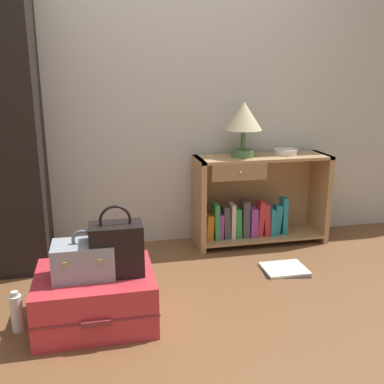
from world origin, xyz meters
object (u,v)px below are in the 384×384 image
object	(u,v)px
train_case	(84,259)
suitcase_large	(96,297)
bowl	(285,152)
handbag	(117,248)
bookshelf	(256,202)
bottle	(17,313)
open_book_on_floor	(284,269)
table_lamp	(244,119)

from	to	relation	value
train_case	suitcase_large	bearing A→B (deg)	25.30
suitcase_large	bowl	bearing A→B (deg)	32.40
suitcase_large	handbag	world-z (taller)	handbag
bowl	suitcase_large	world-z (taller)	bowl
bookshelf	handbag	xyz separation A→B (m)	(-1.11, -0.94, 0.10)
bowl	bottle	distance (m)	2.17
handbag	open_book_on_floor	xyz separation A→B (m)	(1.12, 0.40, -0.41)
handbag	table_lamp	bearing A→B (deg)	43.44
bottle	open_book_on_floor	xyz separation A→B (m)	(1.64, 0.38, -0.10)
table_lamp	train_case	world-z (taller)	table_lamp
train_case	bottle	xyz separation A→B (m)	(-0.35, 0.01, -0.27)
bookshelf	table_lamp	distance (m)	0.65
suitcase_large	bottle	distance (m)	0.40
table_lamp	suitcase_large	size ratio (longest dim) A/B	0.65
train_case	open_book_on_floor	xyz separation A→B (m)	(1.29, 0.39, -0.36)
table_lamp	train_case	distance (m)	1.59
bottle	bookshelf	bearing A→B (deg)	29.52
suitcase_large	bottle	world-z (taller)	suitcase_large
bowl	bottle	size ratio (longest dim) A/B	0.82
table_lamp	handbag	distance (m)	1.46
bowl	bookshelf	bearing A→B (deg)	-176.31
bowl	open_book_on_floor	distance (m)	0.92
table_lamp	open_book_on_floor	bearing A→B (deg)	-75.55
handbag	open_book_on_floor	bearing A→B (deg)	19.36
train_case	handbag	xyz separation A→B (m)	(0.17, -0.01, 0.05)
train_case	bowl	bearing A→B (deg)	32.19
handbag	bottle	xyz separation A→B (m)	(-0.52, 0.02, -0.32)
bottle	handbag	bearing A→B (deg)	-2.11
table_lamp	suitcase_large	world-z (taller)	table_lamp
bookshelf	handbag	size ratio (longest dim) A/B	2.74
table_lamp	open_book_on_floor	size ratio (longest dim) A/B	1.18
suitcase_large	handbag	bearing A→B (deg)	-14.48
suitcase_large	open_book_on_floor	xyz separation A→B (m)	(1.24, 0.36, -0.13)
suitcase_large	open_book_on_floor	size ratio (longest dim) A/B	1.82
table_lamp	bottle	size ratio (longest dim) A/B	1.82
table_lamp	bowl	distance (m)	0.44
train_case	handbag	world-z (taller)	handbag
bowl	train_case	bearing A→B (deg)	-147.81
bottle	bowl	bearing A→B (deg)	26.77
bookshelf	handbag	world-z (taller)	bookshelf
table_lamp	handbag	xyz separation A→B (m)	(-0.99, -0.93, -0.54)
train_case	bottle	size ratio (longest dim) A/B	1.39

